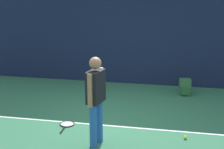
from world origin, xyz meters
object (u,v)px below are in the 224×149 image
Objects in this scene: tennis_player at (96,96)px; backpack at (185,87)px; tennis_ball_near_player at (185,137)px; water_bottle at (94,112)px; tennis_racket at (67,124)px.

backpack is at bearing 165.12° from tennis_player.
tennis_ball_near_player is 0.29× the size of water_bottle.
water_bottle is (-2.03, 0.71, 0.08)m from tennis_ball_near_player.
backpack is (1.70, 3.16, -0.76)m from tennis_player.
backpack reaches higher than tennis_racket.
backpack is 6.67× the size of tennis_ball_near_player.
tennis_player is at bearing -73.75° from water_bottle.
tennis_player is 3.67m from backpack.
tennis_racket is 0.72m from water_bottle.
backpack is 2.64m from tennis_ball_near_player.
water_bottle is at bearing 160.74° from tennis_ball_near_player.
tennis_player is at bearing -130.89° from tennis_racket.
tennis_ball_near_player is at bearing -94.65° from tennis_racket.
tennis_ball_near_player is at bearing -99.30° from backpack.
tennis_player is 3.86× the size of backpack.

